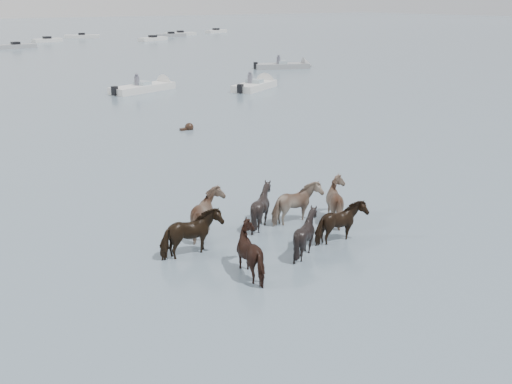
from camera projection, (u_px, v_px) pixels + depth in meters
ground at (217, 289)px, 12.78m from camera, size 400.00×400.00×0.00m
pony_herd at (274, 221)px, 15.30m from camera, size 6.27×4.33×1.37m
swimming_pony at (188, 128)px, 28.36m from camera, size 0.72×0.44×0.44m
motorboat_c at (151, 87)px, 40.57m from camera, size 5.62×3.16×1.92m
motorboat_d at (259, 85)px, 41.56m from camera, size 4.98×3.72×1.92m
motorboat_e at (290, 66)px, 53.32m from camera, size 5.74×3.59×1.92m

